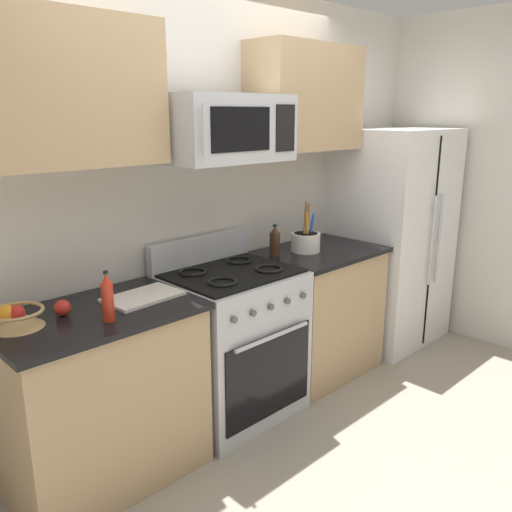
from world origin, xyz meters
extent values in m
plane|color=gray|center=(0.00, 0.00, 0.00)|extent=(16.00, 16.00, 0.00)
cube|color=beige|center=(0.00, 1.06, 1.30)|extent=(8.00, 0.10, 2.60)
cube|color=tan|center=(-0.88, 0.68, 0.44)|extent=(0.94, 0.59, 0.88)
cube|color=black|center=(-0.88, 0.68, 0.90)|extent=(0.98, 0.63, 0.03)
cube|color=#B2B5BA|center=(0.00, 0.68, 0.46)|extent=(0.76, 0.63, 0.91)
cube|color=black|center=(0.00, 0.35, 0.36)|extent=(0.67, 0.01, 0.51)
cylinder|color=#B2B5BA|center=(0.00, 0.33, 0.62)|extent=(0.57, 0.02, 0.02)
cube|color=black|center=(0.00, 0.68, 0.92)|extent=(0.73, 0.57, 0.02)
cube|color=#B2B5BA|center=(0.00, 0.96, 1.00)|extent=(0.76, 0.06, 0.18)
torus|color=black|center=(-0.18, 0.54, 0.93)|extent=(0.17, 0.17, 0.02)
torus|color=black|center=(0.18, 0.54, 0.93)|extent=(0.17, 0.17, 0.02)
torus|color=black|center=(-0.18, 0.81, 0.93)|extent=(0.17, 0.17, 0.02)
torus|color=black|center=(0.18, 0.81, 0.93)|extent=(0.17, 0.17, 0.02)
cylinder|color=#4C4C51|center=(-0.27, 0.35, 0.79)|extent=(0.04, 0.02, 0.04)
cylinder|color=#4C4C51|center=(-0.14, 0.35, 0.79)|extent=(0.04, 0.02, 0.04)
cylinder|color=#4C4C51|center=(0.00, 0.35, 0.79)|extent=(0.04, 0.02, 0.04)
cylinder|color=#4C4C51|center=(0.14, 0.35, 0.79)|extent=(0.04, 0.02, 0.04)
cylinder|color=#4C4C51|center=(0.27, 0.35, 0.79)|extent=(0.04, 0.02, 0.04)
cube|color=tan|center=(0.82, 0.68, 0.44)|extent=(0.83, 0.59, 0.88)
cube|color=black|center=(0.82, 0.68, 0.90)|extent=(0.87, 0.63, 0.03)
cube|color=silver|center=(1.72, 0.66, 0.86)|extent=(0.88, 0.70, 1.72)
cube|color=black|center=(1.72, 0.30, 0.86)|extent=(0.01, 0.01, 1.63)
cylinder|color=#B2B5BA|center=(1.67, 0.28, 0.90)|extent=(0.02, 0.02, 0.69)
cylinder|color=#B2B5BA|center=(1.77, 0.28, 0.90)|extent=(0.02, 0.02, 0.69)
cube|color=beige|center=(2.26, 0.00, 1.30)|extent=(0.10, 8.00, 2.60)
cube|color=#B2B5BA|center=(0.00, 0.71, 1.75)|extent=(0.75, 0.40, 0.37)
cube|color=black|center=(-0.07, 0.50, 1.75)|extent=(0.41, 0.01, 0.23)
cube|color=black|center=(0.27, 0.50, 1.75)|extent=(0.15, 0.01, 0.26)
cylinder|color=#B2B5BA|center=(-0.34, 0.48, 1.75)|extent=(0.02, 0.02, 0.26)
cube|color=tan|center=(-0.88, 0.84, 1.93)|extent=(0.97, 0.34, 0.68)
cube|color=tan|center=(0.83, 0.84, 1.93)|extent=(0.86, 0.34, 0.68)
cylinder|color=white|center=(0.72, 0.72, 0.97)|extent=(0.20, 0.20, 0.13)
cylinder|color=black|center=(0.72, 0.72, 0.98)|extent=(0.16, 0.16, 0.11)
cylinder|color=olive|center=(0.73, 0.72, 1.09)|extent=(0.04, 0.07, 0.31)
cylinder|color=blue|center=(0.74, 0.74, 1.09)|extent=(0.04, 0.04, 0.30)
cylinder|color=blue|center=(0.76, 0.71, 1.05)|extent=(0.03, 0.07, 0.24)
cylinder|color=olive|center=(0.72, 0.73, 1.09)|extent=(0.07, 0.04, 0.32)
cylinder|color=orange|center=(0.72, 0.71, 1.06)|extent=(0.04, 0.02, 0.25)
cone|color=tan|center=(-1.22, 0.74, 0.95)|extent=(0.23, 0.23, 0.07)
torus|color=tan|center=(-1.22, 0.74, 0.98)|extent=(0.24, 0.24, 0.02)
sphere|color=red|center=(-1.22, 0.73, 0.98)|extent=(0.07, 0.07, 0.07)
sphere|color=orange|center=(-1.25, 0.75, 0.98)|extent=(0.08, 0.08, 0.08)
sphere|color=red|center=(-1.01, 0.73, 0.95)|extent=(0.08, 0.08, 0.08)
cube|color=silver|center=(-0.61, 0.68, 0.92)|extent=(0.40, 0.26, 0.02)
cylinder|color=#382314|center=(0.49, 0.79, 0.99)|extent=(0.07, 0.07, 0.15)
cone|color=#382314|center=(0.49, 0.79, 1.09)|extent=(0.06, 0.06, 0.04)
cylinder|color=black|center=(0.49, 0.79, 1.11)|extent=(0.03, 0.03, 0.01)
cylinder|color=red|center=(-0.89, 0.52, 1.00)|extent=(0.06, 0.06, 0.18)
cone|color=red|center=(-0.89, 0.52, 1.11)|extent=(0.05, 0.05, 0.05)
cylinder|color=black|center=(-0.89, 0.52, 1.14)|extent=(0.02, 0.02, 0.01)
camera|label=1|loc=(-1.99, -1.58, 1.83)|focal=37.26mm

